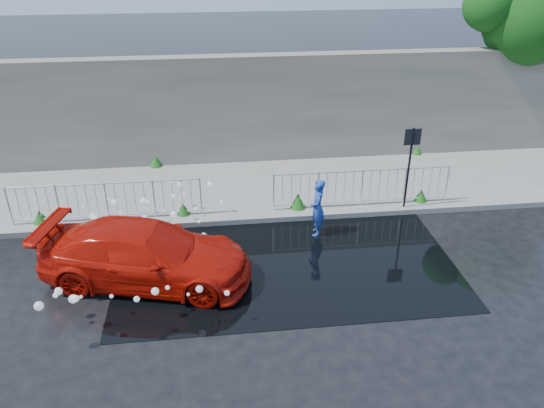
{
  "coord_description": "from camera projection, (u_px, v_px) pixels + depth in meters",
  "views": [
    {
      "loc": [
        -1.11,
        -9.68,
        7.16
      ],
      "look_at": [
        0.3,
        2.09,
        1.0
      ],
      "focal_mm": 35.0,
      "sensor_mm": 36.0,
      "label": 1
    }
  ],
  "objects": [
    {
      "name": "ground",
      "position": [
        270.0,
        286.0,
        11.95
      ],
      "size": [
        90.0,
        90.0,
        0.0
      ],
      "primitive_type": "plane",
      "color": "black",
      "rests_on": "ground"
    },
    {
      "name": "pavement",
      "position": [
        251.0,
        188.0,
        16.32
      ],
      "size": [
        30.0,
        4.0,
        0.15
      ],
      "primitive_type": "cube",
      "color": "slate",
      "rests_on": "ground"
    },
    {
      "name": "curb",
      "position": [
        257.0,
        219.0,
        14.55
      ],
      "size": [
        30.0,
        0.25,
        0.16
      ],
      "primitive_type": "cube",
      "color": "slate",
      "rests_on": "ground"
    },
    {
      "name": "retaining_wall",
      "position": [
        244.0,
        109.0,
        17.41
      ],
      "size": [
        30.0,
        0.6,
        3.5
      ],
      "primitive_type": "cube",
      "color": "#5D584F",
      "rests_on": "pavement"
    },
    {
      "name": "puddle",
      "position": [
        285.0,
        260.0,
        12.88
      ],
      "size": [
        8.0,
        5.0,
        0.01
      ],
      "primitive_type": "cube",
      "color": "black",
      "rests_on": "ground"
    },
    {
      "name": "sign_post",
      "position": [
        410.0,
        155.0,
        14.33
      ],
      "size": [
        0.45,
        0.06,
        2.5
      ],
      "color": "black",
      "rests_on": "ground"
    },
    {
      "name": "tree",
      "position": [
        537.0,
        12.0,
        17.31
      ],
      "size": [
        4.97,
        3.14,
        6.31
      ],
      "color": "#332114",
      "rests_on": "ground"
    },
    {
      "name": "railing_left",
      "position": [
        106.0,
        200.0,
        14.13
      ],
      "size": [
        5.05,
        0.05,
        1.1
      ],
      "color": "silver",
      "rests_on": "pavement"
    },
    {
      "name": "railing_right",
      "position": [
        362.0,
        187.0,
        14.88
      ],
      "size": [
        5.05,
        0.05,
        1.1
      ],
      "color": "silver",
      "rests_on": "pavement"
    },
    {
      "name": "weeds",
      "position": [
        246.0,
        190.0,
        15.62
      ],
      "size": [
        12.17,
        3.93,
        0.45
      ],
      "color": "#195015",
      "rests_on": "pavement"
    },
    {
      "name": "water_spray",
      "position": [
        141.0,
        242.0,
        12.45
      ],
      "size": [
        3.67,
        5.54,
        1.13
      ],
      "color": "white",
      "rests_on": "ground"
    },
    {
      "name": "red_car",
      "position": [
        146.0,
        254.0,
        11.87
      ],
      "size": [
        5.05,
        3.01,
        1.37
      ],
      "primitive_type": "imported",
      "rotation": [
        0.0,
        0.0,
        1.33
      ],
      "color": "#B91107",
      "rests_on": "ground"
    },
    {
      "name": "person",
      "position": [
        318.0,
        208.0,
        13.67
      ],
      "size": [
        0.45,
        0.61,
        1.54
      ],
      "primitive_type": "imported",
      "rotation": [
        0.0,
        0.0,
        -1.73
      ],
      "color": "#2041A4",
      "rests_on": "ground"
    }
  ]
}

